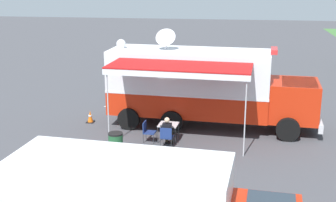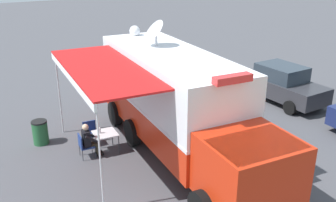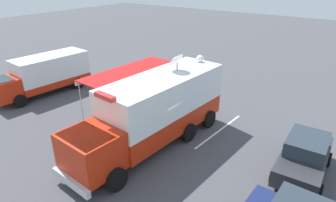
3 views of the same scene
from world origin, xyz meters
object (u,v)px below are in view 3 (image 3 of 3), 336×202
command_truck (154,109)px  support_truck (45,75)px  water_bottle (139,107)px  folding_table (140,111)px  car_far_corner (305,156)px  folding_chair_beside_table (146,107)px  traffic_cone (201,102)px  folding_chair_at_table (130,110)px  seated_responder (132,109)px  trash_bin (136,97)px

command_truck → support_truck: (10.68, -0.81, -0.56)m
command_truck → support_truck: size_ratio=1.39×
water_bottle → support_truck: size_ratio=0.03×
folding_table → car_far_corner: (-9.11, -0.47, 0.21)m
command_truck → folding_chair_beside_table: (2.42, -2.23, -1.43)m
command_truck → traffic_cone: size_ratio=16.62×
folding_chair_at_table → seated_responder: 0.23m
command_truck → traffic_cone: 5.65m
water_bottle → car_far_corner: 9.28m
command_truck → car_far_corner: (-6.95, -1.85, -1.06)m
folding_chair_at_table → trash_bin: trash_bin is taller
folding_table → seated_responder: size_ratio=0.68×
folding_table → traffic_cone: (-1.89, -4.01, -0.39)m
traffic_cone → folding_chair_at_table: bearing=56.4°
folding_table → seated_responder: (0.61, 0.05, -0.02)m
folding_table → support_truck: 8.57m
water_bottle → car_far_corner: (-9.27, -0.40, 0.05)m
seated_responder → trash_bin: size_ratio=1.37×
water_bottle → trash_bin: water_bottle is taller
folding_table → traffic_cone: bearing=-115.3°
folding_chair_beside_table → car_far_corner: 9.38m
support_truck → car_far_corner: size_ratio=1.63×
folding_table → water_bottle: (0.16, -0.07, 0.16)m
seated_responder → traffic_cone: bearing=-121.7°
water_bottle → seated_responder: (0.45, 0.12, -0.18)m
support_truck → folding_table: bearing=-176.2°
traffic_cone → car_far_corner: car_far_corner is taller
folding_chair_beside_table → seated_responder: (0.35, 0.90, 0.14)m
folding_chair_at_table → support_truck: 7.78m
folding_table → water_bottle: size_ratio=3.82×
command_truck → car_far_corner: bearing=-165.1°
folding_chair_beside_table → traffic_cone: (-2.15, -3.16, -0.23)m
folding_table → traffic_cone: folding_table is taller
water_bottle → trash_bin: bearing=-45.2°
support_truck → car_far_corner: (-17.63, -1.04, -0.51)m
folding_chair_beside_table → traffic_cone: folding_chair_beside_table is taller
folding_table → traffic_cone: 4.45m
folding_table → support_truck: (8.52, 0.57, 0.71)m
water_bottle → car_far_corner: car_far_corner is taller
folding_table → folding_chair_at_table: 0.82m
folding_table → water_bottle: water_bottle is taller
seated_responder → car_far_corner: 9.74m
support_truck → traffic_cone: bearing=-156.3°
folding_chair_beside_table → traffic_cone: 3.83m
support_truck → folding_chair_at_table: bearing=-176.1°
folding_chair_at_table → traffic_cone: (-2.69, -4.05, -0.23)m
folding_chair_beside_table → trash_bin: trash_bin is taller
trash_bin → traffic_cone: 4.37m
folding_table → folding_chair_at_table: bearing=2.8°
water_bottle → folding_chair_at_table: 0.73m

